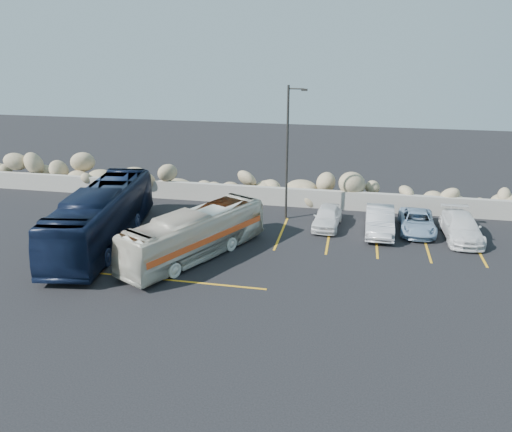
% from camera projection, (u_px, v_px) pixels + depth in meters
% --- Properties ---
extents(ground, '(90.00, 90.00, 0.00)m').
position_uv_depth(ground, '(200.00, 285.00, 22.44)').
color(ground, black).
rests_on(ground, ground).
extents(seawall, '(60.00, 0.40, 1.20)m').
position_uv_depth(seawall, '(254.00, 195.00, 33.31)').
color(seawall, '#99968B').
rests_on(seawall, ground).
extents(riprap_pile, '(54.00, 2.80, 2.60)m').
position_uv_depth(riprap_pile, '(258.00, 180.00, 34.18)').
color(riprap_pile, tan).
rests_on(riprap_pile, ground).
extents(parking_lines, '(18.16, 9.36, 0.01)m').
position_uv_depth(parking_lines, '(315.00, 246.00, 26.70)').
color(parking_lines, gold).
rests_on(parking_lines, ground).
extents(lamppost, '(1.14, 0.18, 8.00)m').
position_uv_depth(lamppost, '(288.00, 150.00, 29.28)').
color(lamppost, '#2F2D2A').
rests_on(lamppost, ground).
extents(vintage_bus, '(5.76, 8.67, 2.42)m').
position_uv_depth(vintage_bus, '(195.00, 235.00, 24.96)').
color(vintage_bus, beige).
rests_on(vintage_bus, ground).
extents(tour_coach, '(4.07, 11.23, 3.06)m').
position_uv_depth(tour_coach, '(102.00, 216.00, 26.56)').
color(tour_coach, black).
rests_on(tour_coach, ground).
extents(car_a, '(1.72, 3.74, 1.24)m').
position_uv_depth(car_a, '(327.00, 217.00, 29.18)').
color(car_a, white).
rests_on(car_a, ground).
extents(car_b, '(1.58, 4.43, 1.45)m').
position_uv_depth(car_b, '(380.00, 221.00, 28.28)').
color(car_b, silver).
rests_on(car_b, ground).
extents(car_c, '(1.99, 4.59, 1.31)m').
position_uv_depth(car_c, '(461.00, 227.00, 27.49)').
color(car_c, white).
rests_on(car_c, ground).
extents(car_d, '(1.98, 4.18, 1.15)m').
position_uv_depth(car_d, '(417.00, 222.00, 28.51)').
color(car_d, '#89A6C3').
rests_on(car_d, ground).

